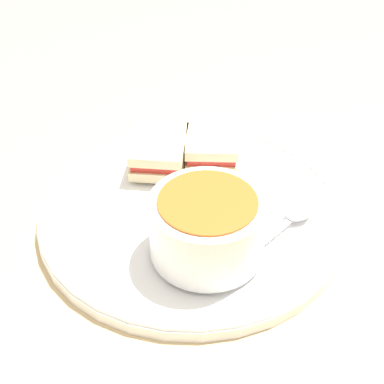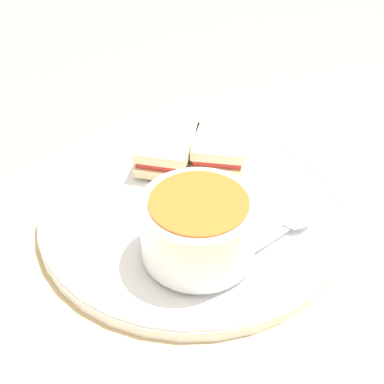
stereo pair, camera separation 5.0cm
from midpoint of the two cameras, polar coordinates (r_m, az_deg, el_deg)
name	(u,v)px [view 1 (the left image)]	position (r m, az deg, el deg)	size (l,w,h in m)	color
ground_plane	(192,216)	(0.58, -2.47, -2.68)	(2.40, 2.40, 0.00)	#D1B27F
plate	(192,210)	(0.58, -2.50, -2.03)	(0.33, 0.33, 0.02)	white
soup_bowl	(207,226)	(0.50, -1.27, -3.77)	(0.11, 0.11, 0.06)	white
spoon	(293,217)	(0.56, 8.19, -2.71)	(0.03, 0.12, 0.01)	silver
sandwich_half_near	(212,145)	(0.63, -0.18, 4.98)	(0.10, 0.10, 0.03)	beige
sandwich_half_far	(160,151)	(0.62, -5.77, 4.27)	(0.10, 0.10, 0.03)	beige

